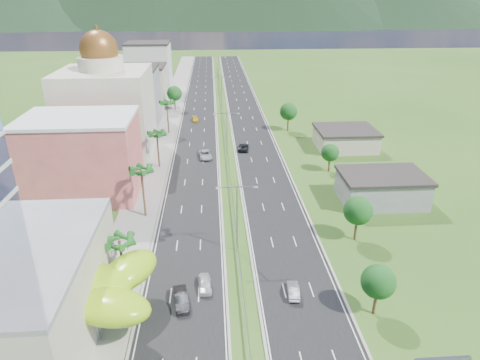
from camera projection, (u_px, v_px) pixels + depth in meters
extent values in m
plane|color=#2D5119|center=(242.00, 293.00, 56.50)|extent=(500.00, 500.00, 0.00)
cube|color=black|center=(199.00, 114.00, 138.05)|extent=(11.00, 260.00, 0.04)
cube|color=black|center=(245.00, 113.00, 138.96)|extent=(11.00, 260.00, 0.04)
cube|color=gray|center=(170.00, 114.00, 137.46)|extent=(7.00, 260.00, 0.12)
cube|color=gray|center=(224.00, 128.00, 121.86)|extent=(0.08, 216.00, 0.28)
cube|color=gray|center=(218.00, 69.00, 214.92)|extent=(0.10, 0.12, 0.70)
cylinder|color=gray|center=(237.00, 219.00, 63.37)|extent=(0.20, 0.20, 11.00)
cube|color=gray|center=(227.00, 187.00, 61.13)|extent=(2.88, 0.12, 0.12)
cube|color=gray|center=(247.00, 187.00, 61.30)|extent=(2.88, 0.12, 0.12)
cube|color=silver|center=(218.00, 188.00, 61.09)|extent=(0.60, 0.25, 0.18)
cube|color=silver|center=(256.00, 187.00, 61.42)|extent=(0.60, 0.25, 0.18)
cylinder|color=gray|center=(227.00, 135.00, 99.82)|extent=(0.20, 0.20, 11.00)
cube|color=gray|center=(220.00, 113.00, 97.58)|extent=(2.88, 0.12, 0.12)
cube|color=gray|center=(233.00, 113.00, 97.75)|extent=(2.88, 0.12, 0.12)
cube|color=silver|center=(215.00, 114.00, 97.54)|extent=(0.60, 0.25, 0.18)
cube|color=silver|center=(238.00, 114.00, 97.87)|extent=(0.60, 0.25, 0.18)
cylinder|color=gray|center=(222.00, 93.00, 140.83)|extent=(0.20, 0.20, 11.00)
cube|color=gray|center=(217.00, 77.00, 138.59)|extent=(2.88, 0.12, 0.12)
cube|color=gray|center=(226.00, 77.00, 138.76)|extent=(2.88, 0.12, 0.12)
cube|color=silver|center=(213.00, 77.00, 138.55)|extent=(0.60, 0.25, 0.18)
cube|color=silver|center=(230.00, 77.00, 138.88)|extent=(0.60, 0.25, 0.18)
cylinder|color=gray|center=(219.00, 70.00, 181.84)|extent=(0.20, 0.20, 11.00)
cube|color=gray|center=(215.00, 57.00, 179.59)|extent=(2.88, 0.12, 0.12)
cube|color=gray|center=(222.00, 57.00, 179.77)|extent=(2.88, 0.12, 0.12)
cube|color=silver|center=(212.00, 57.00, 179.56)|extent=(0.60, 0.25, 0.18)
cube|color=silver|center=(225.00, 57.00, 179.89)|extent=(0.60, 0.25, 0.18)
cylinder|color=gray|center=(48.00, 298.00, 52.41)|extent=(0.50, 0.50, 4.00)
cylinder|color=gray|center=(96.00, 325.00, 48.28)|extent=(0.50, 0.50, 4.00)
cylinder|color=gray|center=(51.00, 347.00, 45.30)|extent=(0.50, 0.50, 4.00)
cylinder|color=gray|center=(122.00, 295.00, 52.96)|extent=(0.50, 0.50, 4.00)
cube|color=#C14F4F|center=(83.00, 158.00, 80.91)|extent=(20.00, 15.00, 15.00)
cube|color=beige|center=(107.00, 113.00, 100.85)|extent=(20.00, 20.00, 20.00)
cylinder|color=beige|center=(101.00, 63.00, 96.17)|extent=(10.00, 10.00, 3.00)
sphere|color=brown|center=(99.00, 49.00, 94.95)|extent=(8.40, 8.40, 8.40)
cube|color=gray|center=(130.00, 97.00, 124.51)|extent=(16.00, 15.00, 16.00)
cube|color=#BCAE9B|center=(142.00, 87.00, 145.17)|extent=(16.00, 15.00, 13.00)
cube|color=silver|center=(150.00, 68.00, 165.11)|extent=(16.00, 15.00, 18.00)
cube|color=gray|center=(381.00, 189.00, 79.96)|extent=(15.00, 10.00, 5.00)
cube|color=#BCAE9B|center=(345.00, 139.00, 107.54)|extent=(14.00, 12.00, 4.40)
cylinder|color=#47301C|center=(123.00, 265.00, 55.86)|extent=(0.36, 0.36, 7.50)
cylinder|color=#47301C|center=(143.00, 193.00, 73.78)|extent=(0.36, 0.36, 9.00)
cylinder|color=#47301C|center=(158.00, 150.00, 94.94)|extent=(0.36, 0.36, 8.00)
cylinder|color=#47301C|center=(168.00, 118.00, 117.56)|extent=(0.36, 0.36, 8.80)
cylinder|color=#47301C|center=(175.00, 103.00, 141.14)|extent=(0.40, 0.40, 4.90)
sphere|color=#1A551B|center=(174.00, 93.00, 139.85)|extent=(4.90, 4.90, 4.90)
cylinder|color=#47301C|center=(375.00, 300.00, 52.06)|extent=(0.40, 0.40, 4.20)
sphere|color=#1A551B|center=(378.00, 282.00, 50.96)|extent=(4.20, 4.20, 4.20)
cylinder|color=#47301C|center=(356.00, 227.00, 67.66)|extent=(0.40, 0.40, 4.55)
sphere|color=#1A551B|center=(358.00, 211.00, 66.47)|extent=(4.55, 4.55, 4.55)
cylinder|color=#47301C|center=(329.00, 163.00, 93.50)|extent=(0.40, 0.40, 3.85)
sphere|color=#1A551B|center=(330.00, 153.00, 92.49)|extent=(3.85, 3.85, 3.85)
cylinder|color=#47301C|center=(288.00, 122.00, 120.38)|extent=(0.40, 0.40, 4.90)
sphere|color=#1A551B|center=(289.00, 111.00, 119.10)|extent=(4.90, 4.90, 4.90)
imported|color=silver|center=(205.00, 284.00, 56.98)|extent=(1.96, 4.28, 1.42)
imported|color=black|center=(181.00, 299.00, 54.10)|extent=(2.44, 5.11, 1.62)
imported|color=#A5A7AC|center=(205.00, 155.00, 101.40)|extent=(3.47, 6.20, 1.64)
imported|color=gold|center=(195.00, 119.00, 129.84)|extent=(2.38, 4.52, 1.25)
imported|color=#9A9DA1|center=(293.00, 290.00, 55.85)|extent=(1.79, 4.19, 1.34)
imported|color=black|center=(243.00, 147.00, 106.57)|extent=(3.12, 5.52, 1.45)
imported|color=black|center=(145.00, 304.00, 53.62)|extent=(0.62, 1.78, 1.12)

